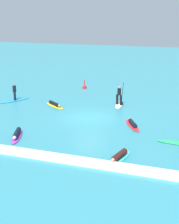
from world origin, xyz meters
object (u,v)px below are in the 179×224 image
at_px(surfer_on_white_board, 119,100).
at_px(surfer_on_red_board, 132,124).
at_px(surfer_on_yellow_board, 55,105).
at_px(surfer_on_purple_board, 17,135).
at_px(surfer_on_teal_board, 119,157).
at_px(surfer_on_blue_board, 15,96).
at_px(marker_buoy, 84,87).

height_order(surfer_on_white_board, surfer_on_red_board, surfer_on_white_board).
relative_size(surfer_on_white_board, surfer_on_yellow_board, 1.03).
relative_size(surfer_on_purple_board, surfer_on_red_board, 0.97).
bearing_deg(surfer_on_purple_board, surfer_on_white_board, 134.84).
distance_m(surfer_on_teal_board, surfer_on_blue_board, 16.16).
bearing_deg(surfer_on_yellow_board, surfer_on_blue_board, -151.37).
distance_m(surfer_on_yellow_board, surfer_on_red_board, 8.35).
relative_size(surfer_on_white_board, marker_buoy, 2.58).
relative_size(surfer_on_white_board, surfer_on_purple_board, 0.97).
distance_m(surfer_on_blue_board, surfer_on_white_board, 10.03).
distance_m(surfer_on_blue_board, surfer_on_yellow_board, 4.54).
relative_size(surfer_on_blue_board, marker_buoy, 3.09).
bearing_deg(surfer_on_red_board, surfer_on_purple_board, 97.53).
distance_m(surfer_on_blue_board, surfer_on_purple_board, 10.13).
bearing_deg(surfer_on_yellow_board, surfer_on_white_board, 58.97).
distance_m(surfer_on_teal_board, surfer_on_white_board, 11.79).
height_order(surfer_on_blue_board, surfer_on_red_board, surfer_on_blue_board).
bearing_deg(surfer_on_red_board, surfer_on_white_board, -3.61).
bearing_deg(surfer_on_blue_board, surfer_on_teal_board, -102.30).
xyz_separation_m(surfer_on_white_board, surfer_on_red_board, (2.42, -5.23, -0.37)).
distance_m(surfer_on_blue_board, surfer_on_red_board, 12.81).
xyz_separation_m(surfer_on_teal_board, surfer_on_blue_board, (-12.90, 9.73, 0.23)).
bearing_deg(surfer_on_yellow_board, marker_buoy, 126.77).
distance_m(surfer_on_teal_board, surfer_on_red_board, 6.19).
xyz_separation_m(surfer_on_teal_board, surfer_on_white_board, (-3.01, 11.40, 0.34)).
relative_size(surfer_on_teal_board, marker_buoy, 2.64).
bearing_deg(surfer_on_yellow_board, surfer_on_teal_board, -11.17).
height_order(surfer_on_teal_board, surfer_on_red_board, surfer_on_teal_board).
bearing_deg(surfer_on_purple_board, surfer_on_yellow_board, 165.06).
relative_size(surfer_on_teal_board, surfer_on_white_board, 1.02).
bearing_deg(surfer_on_teal_board, surfer_on_yellow_board, -125.23).
height_order(surfer_on_teal_board, surfer_on_white_board, surfer_on_white_board).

